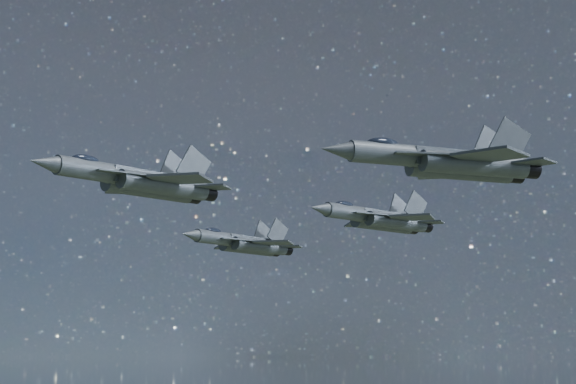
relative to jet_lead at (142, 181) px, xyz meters
name	(u,v)px	position (x,y,z in m)	size (l,w,h in m)	color
jet_lead	(142,181)	(0.00, 0.00, 0.00)	(18.88, 12.52, 4.81)	#384046
jet_left	(246,244)	(16.56, 17.51, -2.77)	(15.91, 10.44, 4.09)	#384046
jet_right	(450,162)	(14.52, -25.87, -1.92)	(16.58, 11.72, 4.20)	#384046
jet_slot	(381,219)	(25.14, 2.66, -1.50)	(16.49, 11.09, 4.16)	#384046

